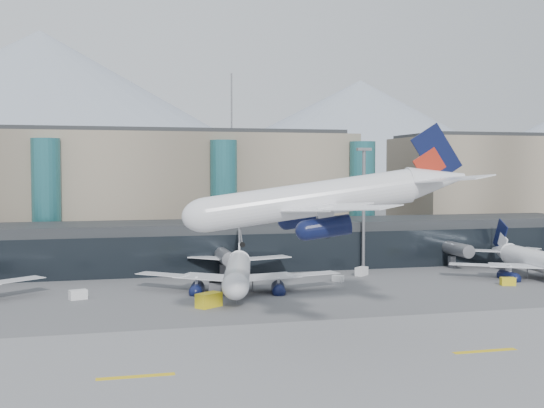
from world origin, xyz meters
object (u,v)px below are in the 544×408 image
at_px(hero_jet, 338,188).
at_px(veh_c, 220,288).
at_px(veh_a, 78,295).
at_px(veh_g, 338,279).
at_px(veh_h, 209,300).
at_px(veh_e, 508,281).
at_px(jet_parked_mid, 238,263).
at_px(jet_parked_right, 532,254).
at_px(lightmast_mid, 364,202).
at_px(veh_d, 362,271).

bearing_deg(hero_jet, veh_c, 113.50).
relative_size(veh_a, veh_g, 1.35).
bearing_deg(hero_jet, veh_h, 128.03).
bearing_deg(veh_h, veh_e, -29.48).
height_order(jet_parked_mid, veh_a, jet_parked_mid).
distance_m(jet_parked_right, veh_g, 39.85).
bearing_deg(veh_c, veh_a, -170.97).
height_order(lightmast_mid, hero_jet, hero_jet).
relative_size(lightmast_mid, jet_parked_mid, 0.68).
bearing_deg(veh_g, veh_e, 27.38).
height_order(veh_a, veh_g, veh_a).
bearing_deg(veh_g, lightmast_mid, 100.40).
distance_m(hero_jet, veh_g, 45.29).
xyz_separation_m(lightmast_mid, veh_e, (18.58, -24.00, -13.69)).
xyz_separation_m(jet_parked_right, veh_a, (-86.49, -3.11, -3.67)).
xyz_separation_m(lightmast_mid, veh_h, (-37.33, -30.00, -13.32)).
xyz_separation_m(veh_c, veh_h, (-3.56, -10.07, 0.04)).
relative_size(lightmast_mid, veh_d, 8.70).
relative_size(veh_c, veh_h, 0.96).
height_order(lightmast_mid, jet_parked_right, lightmast_mid).
bearing_deg(veh_e, jet_parked_right, 51.96).
bearing_deg(veh_d, veh_e, -80.90).
bearing_deg(veh_g, jet_parked_mid, -122.43).
height_order(jet_parked_mid, jet_parked_right, jet_parked_mid).
height_order(hero_jet, jet_parked_right, hero_jet).
height_order(hero_jet, veh_e, hero_jet).
distance_m(veh_c, veh_g, 24.81).
bearing_deg(veh_a, veh_d, -5.66).
xyz_separation_m(jet_parked_right, veh_d, (-32.52, 8.78, -3.61)).
bearing_deg(lightmast_mid, veh_c, -149.45).
bearing_deg(veh_g, veh_c, -113.62).
relative_size(jet_parked_mid, veh_e, 14.71).
bearing_deg(jet_parked_mid, veh_d, -59.31).
relative_size(lightmast_mid, veh_a, 9.25).
bearing_deg(veh_g, veh_h, -98.28).
bearing_deg(veh_g, jet_parked_right, 44.85).
bearing_deg(veh_c, jet_parked_mid, 60.68).
xyz_separation_m(hero_jet, veh_c, (-9.67, 31.64, -17.80)).
bearing_deg(veh_d, hero_jet, -157.48).
relative_size(jet_parked_right, veh_e, 14.17).
height_order(lightmast_mid, veh_a, lightmast_mid).
distance_m(veh_a, veh_g, 47.33).
xyz_separation_m(veh_d, veh_e, (21.63, -17.25, -0.11)).
bearing_deg(veh_e, veh_h, -159.79).
bearing_deg(veh_g, veh_d, 88.77).
xyz_separation_m(veh_c, veh_d, (30.72, 13.18, -0.22)).
xyz_separation_m(hero_jet, veh_a, (-32.92, 32.93, -18.08)).
relative_size(veh_d, veh_h, 0.74).
bearing_deg(veh_e, veh_a, -169.97).
bearing_deg(veh_e, jet_parked_mid, -175.86).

